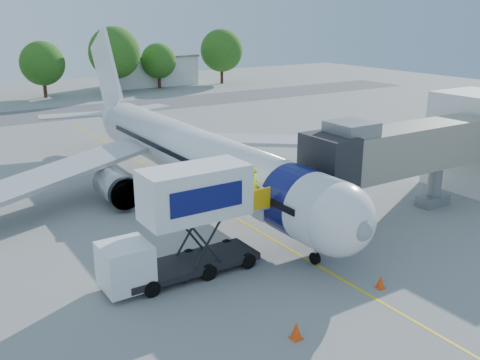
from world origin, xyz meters
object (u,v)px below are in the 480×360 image
catering_hiloader (184,224)px  ground_tug (447,333)px  aircraft (191,154)px  jet_bridge (391,152)px

catering_hiloader → ground_tug: (5.75, -10.87, -2.11)m
catering_hiloader → aircraft: bearing=60.6°
aircraft → jet_bridge: aircraft is taller
aircraft → catering_hiloader: bearing=-119.4°
aircraft → catering_hiloader: (-6.26, -11.12, -0.19)m
aircraft → catering_hiloader: aircraft is taller
jet_bridge → aircraft: bearing=125.7°
jet_bridge → ground_tug: size_ratio=4.02×
jet_bridge → catering_hiloader: (-14.25, -0.00, -1.58)m
jet_bridge → ground_tug: bearing=-128.0°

